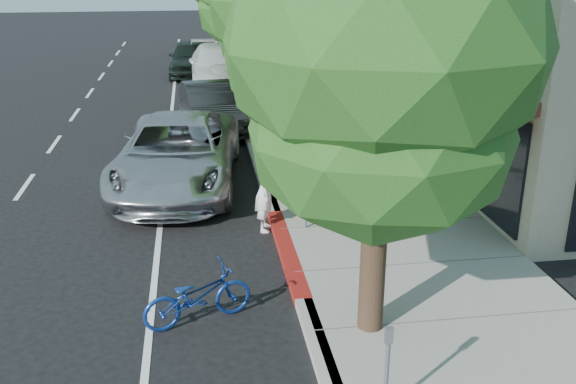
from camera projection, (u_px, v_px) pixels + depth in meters
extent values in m
plane|color=black|center=(295.00, 279.00, 12.01)|extent=(120.00, 120.00, 0.00)
cube|color=gray|center=(328.00, 149.00, 19.71)|extent=(4.60, 56.00, 0.15)
cube|color=#9E998E|center=(254.00, 152.00, 19.40)|extent=(0.30, 56.00, 0.15)
cube|color=maroon|center=(287.00, 252.00, 12.91)|extent=(0.32, 4.00, 0.15)
cube|color=#BBB490|center=(444.00, 5.00, 28.76)|extent=(10.00, 36.00, 7.00)
cylinder|color=black|center=(373.00, 262.00, 9.83)|extent=(0.40, 0.40, 2.58)
ellipsoid|color=#184514|center=(380.00, 133.00, 9.11)|extent=(3.85, 3.85, 3.08)
ellipsoid|color=#184514|center=(384.00, 44.00, 8.67)|extent=(4.52, 4.52, 3.62)
cylinder|color=black|center=(306.00, 147.00, 15.36)|extent=(0.40, 0.40, 2.71)
ellipsoid|color=#184514|center=(307.00, 57.00, 14.61)|extent=(3.91, 3.91, 3.13)
cylinder|color=black|center=(275.00, 97.00, 20.95)|extent=(0.40, 0.40, 2.58)
ellipsoid|color=#184514|center=(274.00, 34.00, 20.23)|extent=(3.69, 3.69, 2.95)
cylinder|color=black|center=(256.00, 63.00, 26.45)|extent=(0.40, 0.40, 2.89)
ellipsoid|color=#184514|center=(256.00, 6.00, 25.65)|extent=(4.82, 4.82, 3.86)
cylinder|color=black|center=(245.00, 44.00, 32.02)|extent=(0.40, 0.40, 2.84)
cylinder|color=black|center=(236.00, 34.00, 37.63)|extent=(0.40, 0.40, 2.51)
imported|color=white|center=(265.00, 191.00, 13.84)|extent=(0.53, 0.72, 1.82)
imported|color=navy|center=(198.00, 296.00, 10.45)|extent=(1.95, 1.19, 0.97)
imported|color=#B9B9BE|center=(178.00, 153.00, 16.50)|extent=(3.65, 6.67, 1.77)
imported|color=black|center=(211.00, 107.00, 21.83)|extent=(2.26, 4.97, 1.58)
imported|color=white|center=(219.00, 67.00, 28.60)|extent=(2.83, 6.49, 1.86)
imported|color=black|center=(191.00, 58.00, 31.63)|extent=(2.19, 5.03, 1.69)
imported|color=black|center=(386.00, 141.00, 17.40)|extent=(0.95, 0.89, 1.56)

